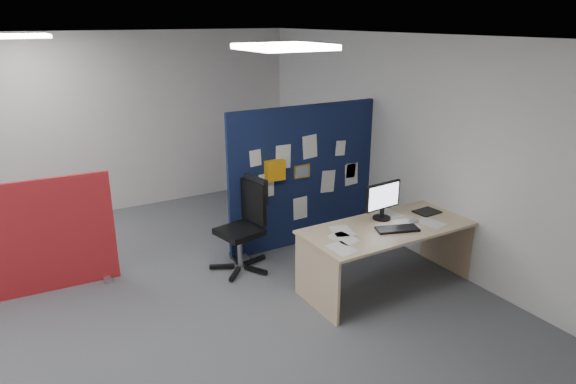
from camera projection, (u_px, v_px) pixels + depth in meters
name	position (u px, v px, depth m)	size (l,w,h in m)	color
floor	(31.00, 363.00, 4.50)	(9.00, 9.00, 0.00)	#575A5F
wall_right	(422.00, 150.00, 6.22)	(0.02, 7.00, 2.70)	silver
ceiling_lights	(16.00, 43.00, 4.34)	(4.10, 4.10, 0.04)	white
navy_divider	(306.00, 176.00, 6.67)	(2.23, 0.30, 1.84)	#10183D
main_desk	(385.00, 238.00, 5.65)	(1.92, 0.85, 0.73)	#D6B589
monitor_main	(383.00, 199.00, 5.68)	(0.49, 0.20, 0.42)	black
keyboard	(397.00, 229.00, 5.45)	(0.45, 0.18, 0.03)	black
mouse	(414.00, 221.00, 5.65)	(0.10, 0.06, 0.03)	#A0A0A5
paper_tray	(427.00, 212.00, 5.95)	(0.28, 0.22, 0.01)	black
red_divider	(31.00, 240.00, 5.45)	(1.71, 0.30, 1.28)	#AB162E
office_chair	(247.00, 219.00, 6.06)	(0.72, 0.71, 1.08)	black
desk_papers	(377.00, 229.00, 5.47)	(1.48, 0.81, 0.00)	white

